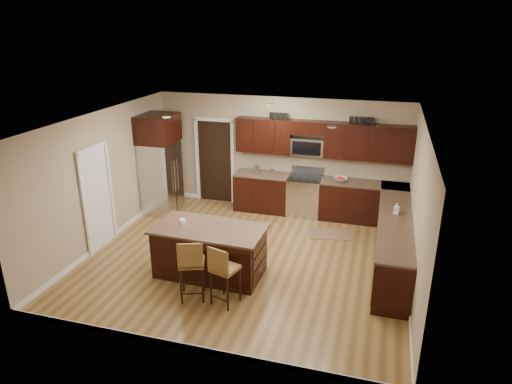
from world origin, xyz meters
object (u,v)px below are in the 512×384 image
(range, at_px, (305,196))
(refrigerator, at_px, (160,163))
(stool_right, at_px, (223,269))
(stool_mid, at_px, (191,263))
(island, at_px, (210,253))

(range, bearing_deg, refrigerator, -167.20)
(range, height_order, stool_right, range)
(range, distance_m, stool_mid, 4.17)
(stool_right, bearing_deg, refrigerator, 147.05)
(stool_right, bearing_deg, island, 140.73)
(island, height_order, stool_mid, stool_mid)
(island, bearing_deg, range, 72.00)
(stool_right, xyz_separation_m, refrigerator, (-2.72, 3.27, 0.56))
(island, xyz_separation_m, refrigerator, (-2.16, 2.43, 0.78))
(refrigerator, bearing_deg, island, -48.30)
(island, relative_size, refrigerator, 0.85)
(island, relative_size, stool_mid, 1.84)
(range, relative_size, refrigerator, 0.47)
(island, xyz_separation_m, stool_mid, (0.02, -0.84, 0.24))
(island, height_order, refrigerator, refrigerator)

